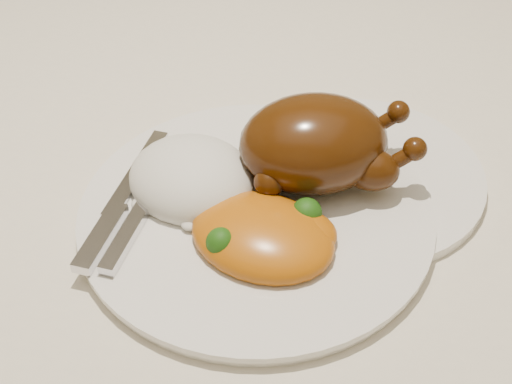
% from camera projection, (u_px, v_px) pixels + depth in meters
% --- Properties ---
extents(dining_table, '(1.60, 0.90, 0.76)m').
position_uv_depth(dining_table, '(185.00, 247.00, 0.73)').
color(dining_table, brown).
rests_on(dining_table, floor).
extents(tablecloth, '(1.73, 1.03, 0.18)m').
position_uv_depth(tablecloth, '(180.00, 195.00, 0.68)').
color(tablecloth, beige).
rests_on(tablecloth, dining_table).
extents(dinner_plate, '(0.36, 0.36, 0.01)m').
position_uv_depth(dinner_plate, '(256.00, 215.00, 0.61)').
color(dinner_plate, white).
rests_on(dinner_plate, tablecloth).
extents(side_plate, '(0.26, 0.26, 0.01)m').
position_uv_depth(side_plate, '(358.00, 175.00, 0.65)').
color(side_plate, white).
rests_on(side_plate, tablecloth).
extents(roast_chicken, '(0.17, 0.13, 0.08)m').
position_uv_depth(roast_chicken, '(318.00, 143.00, 0.61)').
color(roast_chicken, '#422307').
rests_on(roast_chicken, dinner_plate).
extents(rice_mound, '(0.14, 0.13, 0.06)m').
position_uv_depth(rice_mound, '(192.00, 179.00, 0.62)').
color(rice_mound, silver).
rests_on(rice_mound, dinner_plate).
extents(mac_and_cheese, '(0.14, 0.12, 0.04)m').
position_uv_depth(mac_and_cheese, '(268.00, 235.00, 0.57)').
color(mac_and_cheese, '#B25D0B').
rests_on(mac_and_cheese, dinner_plate).
extents(cutlery, '(0.04, 0.18, 0.01)m').
position_uv_depth(cutlery, '(124.00, 215.00, 0.59)').
color(cutlery, silver).
rests_on(cutlery, dinner_plate).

